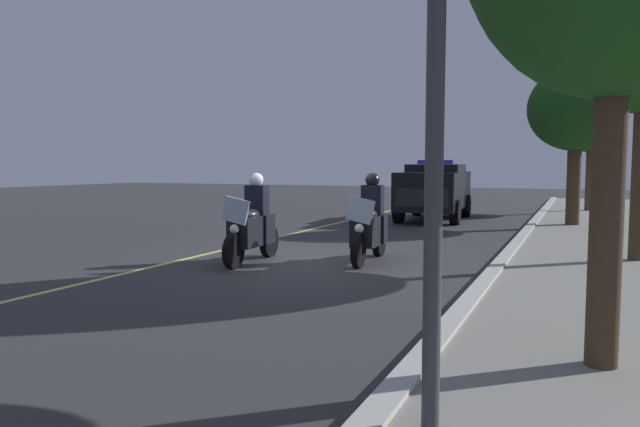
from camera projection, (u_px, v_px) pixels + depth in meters
The scene contains 9 objects.
ground_plane at pixel (311, 261), 11.34m from camera, with size 80.00×80.00×0.00m, color #333335.
curb_strip at pixel (496, 270), 9.92m from camera, with size 48.00×0.24×0.15m, color #B7B5AD.
sidewalk_strip at pixel (621, 281), 9.15m from camera, with size 48.00×3.60×0.10m, color gray.
lane_stripe_center at pixel (209, 253), 12.31m from camera, with size 48.00×0.12×0.01m, color #E0D14C.
police_motorcycle_lead_left at pixel (253, 226), 11.14m from camera, with size 2.14×0.61×1.72m.
police_motorcycle_lead_right at pixel (370, 226), 11.23m from camera, with size 2.14×0.61×1.72m.
police_suv at pixel (435, 189), 19.99m from camera, with size 5.02×2.34×2.05m.
tree_far_back at pixel (576, 110), 17.13m from camera, with size 2.76×2.76×4.70m.
tree_behind_suv at pixel (591, 123), 22.65m from camera, with size 2.44×2.44×4.62m.
Camera 1 is at (10.17, 4.74, 1.86)m, focal length 32.68 mm.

